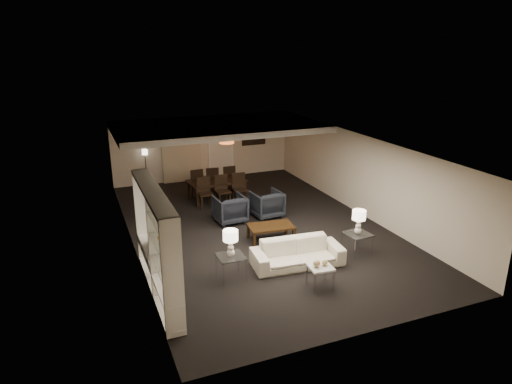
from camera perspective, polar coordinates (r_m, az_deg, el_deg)
The scene contains 35 objects.
floor at distance 13.41m, azimuth 0.00°, elevation -4.47°, with size 11.00×11.00×0.00m, color black.
ceiling at distance 12.66m, azimuth 0.00°, elevation 6.03°, with size 7.00×11.00×0.02m, color silver.
wall_back at distance 18.03m, azimuth -6.59°, elevation 5.55°, with size 7.00×0.02×2.50m, color beige.
wall_front at distance 8.52m, azimuth 14.20°, elevation -9.85°, with size 7.00×0.02×2.50m, color beige.
wall_left at distance 12.18m, azimuth -15.46°, elevation -1.26°, with size 0.02×11.00×2.50m, color beige.
wall_right at distance 14.60m, azimuth 12.85°, elevation 2.17°, with size 0.02×11.00×2.50m, color beige.
ceiling_soffit at distance 15.92m, azimuth -4.77°, elevation 8.13°, with size 7.00×4.00×0.20m, color silver.
curtains at distance 17.75m, azimuth -9.32°, elevation 5.06°, with size 1.50×0.12×2.40m, color beige.
door at distance 18.24m, azimuth -4.42°, elevation 5.11°, with size 0.90×0.05×2.10m, color silver.
painting at distance 18.58m, azimuth -0.30°, elevation 6.99°, with size 0.95×0.04×0.65m, color #142D38.
media_unit at distance 9.83m, azimuth -12.39°, elevation -6.27°, with size 0.38×3.40×2.35m, color white, non-canonical shape.
pendant_light at distance 16.10m, azimuth -3.70°, elevation 6.53°, with size 0.52×0.52×0.24m, color #D8591E.
sofa at distance 11.17m, azimuth 5.21°, elevation -7.63°, with size 2.20×0.86×0.64m, color beige.
coffee_table at distance 12.52m, azimuth 1.86°, elevation -5.12°, with size 1.21×0.71×0.43m, color black, non-canonical shape.
armchair_left at distance 13.72m, azimuth -3.29°, elevation -2.13°, with size 0.88×0.90×0.82m, color black.
armchair_right at distance 14.12m, azimuth 1.32°, elevation -1.49°, with size 0.88×0.90×0.82m, color black.
side_table_left at distance 10.59m, azimuth -3.14°, elevation -9.35°, with size 0.60×0.60×0.56m, color silver, non-canonical shape.
side_table_right at distance 12.00m, azimuth 12.50°, elevation -6.32°, with size 0.60×0.60×0.56m, color silver, non-canonical shape.
table_lamp_left at distance 10.32m, azimuth -3.19°, elevation -6.42°, with size 0.34×0.34×0.63m, color #F4E3CE, non-canonical shape.
table_lamp_right at distance 11.76m, azimuth 12.70°, elevation -3.68°, with size 0.34×0.34×0.63m, color beige, non-canonical shape.
marble_table at distance 10.35m, azimuth 8.00°, elevation -10.41°, with size 0.50×0.50×0.50m, color white, non-canonical shape.
gold_gourd_a at distance 10.15m, azimuth 7.59°, elevation -8.87°, with size 0.16×0.16×0.16m, color tan.
gold_gourd_b at distance 10.24m, azimuth 8.57°, elevation -8.71°, with size 0.14×0.14×0.14m, color #E3BF78.
television at distance 10.40m, azimuth -12.75°, elevation -5.56°, with size 0.14×1.10×0.63m, color black.
vase_blue at distance 8.69m, azimuth -10.84°, elevation -9.85°, with size 0.15×0.15×0.16m, color #2A3AB6.
vase_amber at distance 8.95m, azimuth -11.73°, elevation -5.44°, with size 0.17×0.17×0.17m, color #BD923F.
floor_speaker at distance 10.61m, azimuth -12.08°, elevation -7.87°, with size 0.13×0.13×1.16m, color black.
dining_table at distance 15.73m, azimuth -4.86°, elevation 0.26°, with size 1.93×1.08×0.68m, color black.
chair_nl at distance 14.92m, azimuth -6.33°, elevation -0.12°, with size 0.47×0.47×1.01m, color black, non-canonical shape.
chair_nm at distance 15.09m, azimuth -4.14°, elevation 0.15°, with size 0.47×0.47×1.01m, color black, non-canonical shape.
chair_nr at distance 15.27m, azimuth -2.00°, elevation 0.41°, with size 0.47×0.47×1.01m, color black, non-canonical shape.
chair_fl at distance 16.12m, azimuth -7.60°, elevation 1.23°, with size 0.47×0.47×1.01m, color black, non-canonical shape.
chair_fm at distance 16.27m, azimuth -5.56°, elevation 1.47°, with size 0.47×0.47×1.01m, color black, non-canonical shape.
chair_fr at distance 16.44m, azimuth -3.56°, elevation 1.70°, with size 0.47×0.47×1.01m, color black, non-canonical shape.
floor_lamp at distance 17.42m, azimuth -13.59°, elevation 2.89°, with size 0.21×0.21×1.43m, color black, non-canonical shape.
Camera 1 is at (-4.63, -11.47, 5.19)m, focal length 32.00 mm.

